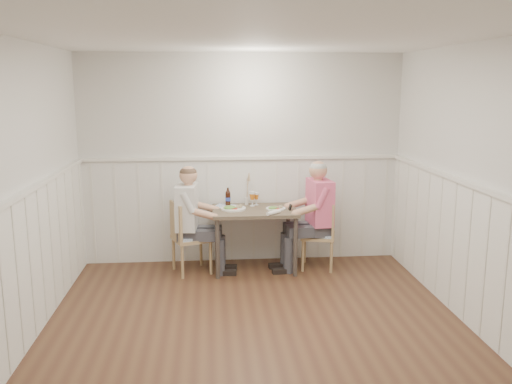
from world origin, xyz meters
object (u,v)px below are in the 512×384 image
beer_bottle (228,198)px  grass_vase (247,190)px  man_in_pink (316,224)px  dining_table (255,217)px  chair_right (322,232)px  diner_cream (191,228)px  chair_left (187,235)px

beer_bottle → grass_vase: 0.25m
man_in_pink → grass_vase: size_ratio=3.21×
dining_table → chair_right: bearing=-2.2°
man_in_pink → diner_cream: bearing=-179.4°
chair_right → chair_left: size_ratio=0.97×
diner_cream → grass_vase: size_ratio=3.12×
chair_right → beer_bottle: beer_bottle is taller
beer_bottle → grass_vase: bearing=12.8°
dining_table → grass_vase: 0.39m
chair_right → grass_vase: size_ratio=1.99×
beer_bottle → diner_cream: bearing=-149.5°
man_in_pink → diner_cream: size_ratio=1.03×
man_in_pink → beer_bottle: man_in_pink is taller
man_in_pink → diner_cream: 1.51m
chair_left → chair_right: bearing=1.1°
chair_right → diner_cream: (-1.59, -0.03, 0.10)m
man_in_pink → diner_cream: (-1.51, -0.01, -0.02)m
man_in_pink → grass_vase: bearing=159.5°
man_in_pink → beer_bottle: 1.12m
diner_cream → chair_right: bearing=1.0°
chair_left → beer_bottle: beer_bottle is taller
chair_right → beer_bottle: (-1.14, 0.24, 0.40)m
dining_table → man_in_pink: bearing=-3.4°
chair_left → diner_cream: bearing=5.3°
chair_right → chair_left: 1.63m
dining_table → diner_cream: 0.77m
dining_table → diner_cream: bearing=-175.6°
chair_left → diner_cream: size_ratio=0.66×
chair_right → diner_cream: size_ratio=0.64×
chair_right → man_in_pink: bearing=-171.9°
man_in_pink → beer_bottle: (-1.05, 0.25, 0.28)m
chair_left → man_in_pink: 1.55m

